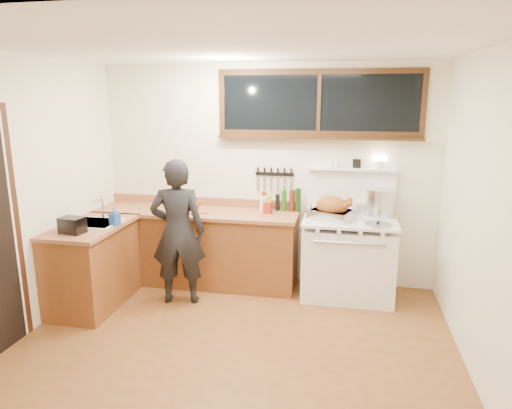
% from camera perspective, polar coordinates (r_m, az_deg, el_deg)
% --- Properties ---
extents(ground_plane, '(4.00, 3.50, 0.02)m').
position_cam_1_polar(ground_plane, '(4.31, -2.99, -17.82)').
color(ground_plane, brown).
extents(room_shell, '(4.10, 3.60, 2.65)m').
position_cam_1_polar(room_shell, '(3.73, -3.30, 4.57)').
color(room_shell, '#EFE9CF').
rests_on(room_shell, ground).
extents(counter_back, '(2.44, 0.64, 1.00)m').
position_cam_1_polar(counter_back, '(5.60, -7.39, -5.17)').
color(counter_back, brown).
rests_on(counter_back, ground).
extents(counter_left, '(0.64, 1.09, 0.90)m').
position_cam_1_polar(counter_left, '(5.25, -19.73, -7.13)').
color(counter_left, brown).
rests_on(counter_left, ground).
extents(sink_unit, '(0.50, 0.45, 0.37)m').
position_cam_1_polar(sink_unit, '(5.19, -19.45, -2.77)').
color(sink_unit, white).
rests_on(sink_unit, counter_left).
extents(vintage_stove, '(1.02, 0.74, 1.57)m').
position_cam_1_polar(vintage_stove, '(5.28, 11.45, -6.32)').
color(vintage_stove, white).
rests_on(vintage_stove, ground).
extents(back_window, '(2.32, 0.13, 0.77)m').
position_cam_1_polar(back_window, '(5.30, 7.84, 11.54)').
color(back_window, black).
rests_on(back_window, room_shell).
extents(knife_strip, '(0.46, 0.03, 0.28)m').
position_cam_1_polar(knife_strip, '(5.44, 2.32, 3.71)').
color(knife_strip, black).
rests_on(knife_strip, room_shell).
extents(man, '(0.65, 0.49, 1.60)m').
position_cam_1_polar(man, '(4.99, -9.74, -3.41)').
color(man, black).
rests_on(man, ground).
extents(soap_bottle, '(0.11, 0.11, 0.19)m').
position_cam_1_polar(soap_bottle, '(5.01, -17.26, -1.39)').
color(soap_bottle, '#2249AD').
rests_on(soap_bottle, counter_left).
extents(toaster, '(0.25, 0.19, 0.16)m').
position_cam_1_polar(toaster, '(4.86, -21.99, -2.41)').
color(toaster, black).
rests_on(toaster, counter_left).
extents(cutting_board, '(0.49, 0.43, 0.14)m').
position_cam_1_polar(cutting_board, '(5.42, -8.24, -0.31)').
color(cutting_board, '#995E3C').
rests_on(cutting_board, counter_back).
extents(roast_turkey, '(0.56, 0.50, 0.25)m').
position_cam_1_polar(roast_turkey, '(5.11, 9.49, -0.61)').
color(roast_turkey, silver).
rests_on(roast_turkey, vintage_stove).
extents(stockpot, '(0.42, 0.42, 0.31)m').
position_cam_1_polar(stockpot, '(5.32, 15.30, 0.24)').
color(stockpot, silver).
rests_on(stockpot, vintage_stove).
extents(saucepan, '(0.20, 0.30, 0.12)m').
position_cam_1_polar(saucepan, '(5.39, 13.15, -0.49)').
color(saucepan, silver).
rests_on(saucepan, vintage_stove).
extents(pot_lid, '(0.29, 0.29, 0.04)m').
position_cam_1_polar(pot_lid, '(4.96, 14.98, -2.41)').
color(pot_lid, silver).
rests_on(pot_lid, vintage_stove).
extents(coffee_tin, '(0.11, 0.09, 0.13)m').
position_cam_1_polar(coffee_tin, '(5.27, 1.47, -0.42)').
color(coffee_tin, maroon).
rests_on(coffee_tin, counter_back).
extents(pitcher, '(0.11, 0.11, 0.17)m').
position_cam_1_polar(pitcher, '(5.39, 0.95, 0.12)').
color(pitcher, white).
rests_on(pitcher, counter_back).
extents(bottle_cluster, '(0.47, 0.07, 0.28)m').
position_cam_1_polar(bottle_cluster, '(5.38, 3.49, 0.44)').
color(bottle_cluster, black).
rests_on(bottle_cluster, counter_back).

